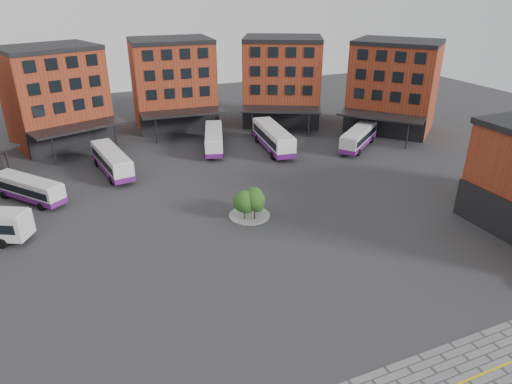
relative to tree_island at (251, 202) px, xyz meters
name	(u,v)px	position (x,y,z in m)	size (l,w,h in m)	color
ground	(282,281)	(-1.98, -11.55, -1.91)	(160.00, 160.00, 0.00)	#28282B
main_building	(136,102)	(-6.76, 26.70, 5.31)	(94.14, 42.48, 14.60)	maroon
tree_island	(251,202)	(0.00, 0.00, 0.00)	(4.40, 4.40, 3.38)	gray
bus_b	(28,189)	(-21.65, 13.87, -0.41)	(7.90, 9.09, 2.77)	silver
bus_c	(112,161)	(-11.80, 18.79, -0.21)	(4.16, 11.39, 3.14)	silver
bus_d	(214,139)	(3.36, 22.37, -0.26)	(5.76, 11.09, 3.06)	white
bus_e	(273,138)	(11.45, 18.91, -0.05)	(4.25, 12.47, 3.44)	white
bus_f	(359,137)	(23.67, 14.61, -0.27)	(10.01, 8.56, 3.03)	silver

